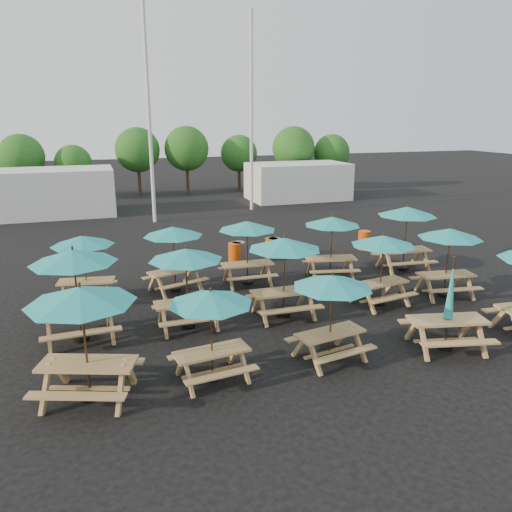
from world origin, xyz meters
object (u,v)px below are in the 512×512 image
object	(u,v)px
picnic_unit_4	(186,259)
waste_bin_3	(275,248)
picnic_unit_3	(211,303)
picnic_unit_7	(284,248)
picnic_unit_8	(247,229)
picnic_unit_2	(83,245)
waste_bin_0	(239,252)
picnic_unit_11	(332,225)
picnic_unit_9	(449,312)
picnic_unit_14	(407,215)
picnic_unit_1	(74,262)
picnic_unit_0	(81,302)
waste_bin_1	(235,253)
picnic_unit_13	(450,237)
picnic_unit_10	(383,245)
waste_bin_2	(271,248)
picnic_unit_5	(173,235)
waste_bin_4	(364,240)

from	to	relation	value
picnic_unit_4	waste_bin_3	world-z (taller)	picnic_unit_4
picnic_unit_3	picnic_unit_7	distance (m)	4.19
picnic_unit_8	picnic_unit_2	bearing A→B (deg)	-177.52
picnic_unit_2	waste_bin_0	xyz separation A→B (m)	(5.99, 2.91, -1.51)
picnic_unit_4	picnic_unit_11	world-z (taller)	picnic_unit_4
picnic_unit_9	picnic_unit_14	xyz separation A→B (m)	(2.99, 6.29, 1.17)
picnic_unit_1	picnic_unit_4	bearing A→B (deg)	-4.28
picnic_unit_0	picnic_unit_3	xyz separation A→B (m)	(2.68, -0.04, -0.33)
picnic_unit_14	waste_bin_0	world-z (taller)	picnic_unit_14
picnic_unit_14	waste_bin_0	bearing A→B (deg)	157.49
waste_bin_0	waste_bin_1	distance (m)	0.23
picnic_unit_2	picnic_unit_13	bearing A→B (deg)	-5.97
picnic_unit_1	waste_bin_0	bearing A→B (deg)	40.28
picnic_unit_9	picnic_unit_0	bearing A→B (deg)	-170.28
waste_bin_1	picnic_unit_10	bearing A→B (deg)	-62.38
waste_bin_0	waste_bin_2	xyz separation A→B (m)	(1.52, 0.20, 0.00)
picnic_unit_2	picnic_unit_5	bearing A→B (deg)	13.35
picnic_unit_9	waste_bin_2	world-z (taller)	picnic_unit_9
picnic_unit_3	picnic_unit_13	size ratio (longest dim) A/B	0.92
waste_bin_2	picnic_unit_3	bearing A→B (deg)	-117.51
waste_bin_0	waste_bin_4	world-z (taller)	same
waste_bin_0	picnic_unit_8	bearing A→B (deg)	-100.01
picnic_unit_0	waste_bin_0	bearing A→B (deg)	76.11
waste_bin_2	waste_bin_4	distance (m)	4.48
picnic_unit_8	picnic_unit_9	world-z (taller)	picnic_unit_9
picnic_unit_13	picnic_unit_14	bearing A→B (deg)	90.77
picnic_unit_10	picnic_unit_11	xyz separation A→B (m)	(-0.25, 3.02, 0.04)
picnic_unit_7	picnic_unit_9	world-z (taller)	picnic_unit_9
picnic_unit_4	picnic_unit_13	size ratio (longest dim) A/B	1.00
waste_bin_1	picnic_unit_0	bearing A→B (deg)	-123.02
picnic_unit_8	waste_bin_3	xyz separation A→B (m)	(2.14, 2.94, -1.59)
picnic_unit_13	waste_bin_1	size ratio (longest dim) A/B	2.76
picnic_unit_3	picnic_unit_8	size ratio (longest dim) A/B	0.93
picnic_unit_2	picnic_unit_4	bearing A→B (deg)	-38.37
picnic_unit_4	picnic_unit_3	bearing A→B (deg)	-91.23
picnic_unit_1	waste_bin_0	xyz separation A→B (m)	(6.18, 5.88, -1.79)
picnic_unit_4	picnic_unit_7	bearing A→B (deg)	-2.76
picnic_unit_5	waste_bin_4	bearing A→B (deg)	-1.43
picnic_unit_7	picnic_unit_9	xyz separation A→B (m)	(3.21, -3.35, -1.11)
waste_bin_2	waste_bin_4	size ratio (longest dim) A/B	1.00
picnic_unit_1	picnic_unit_8	world-z (taller)	picnic_unit_1
picnic_unit_0	picnic_unit_7	size ratio (longest dim) A/B	1.16
waste_bin_1	picnic_unit_7	bearing A→B (deg)	-91.63
picnic_unit_3	waste_bin_1	world-z (taller)	picnic_unit_3
picnic_unit_4	picnic_unit_0	bearing A→B (deg)	-132.14
picnic_unit_9	picnic_unit_2	bearing A→B (deg)	156.02
picnic_unit_11	picnic_unit_13	distance (m)	4.08
picnic_unit_0	picnic_unit_2	bearing A→B (deg)	109.87
picnic_unit_4	waste_bin_1	size ratio (longest dim) A/B	2.76
picnic_unit_1	picnic_unit_13	bearing A→B (deg)	-4.27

